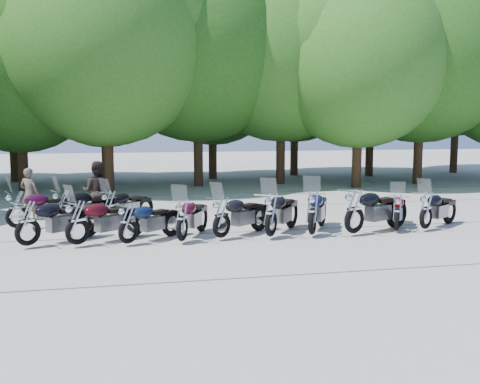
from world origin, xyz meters
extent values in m
plane|color=#9E998E|center=(0.00, 0.00, 0.00)|extent=(90.00, 90.00, 0.00)
cylinder|color=#3A2614|center=(-7.25, 12.84, 1.65)|extent=(0.44, 0.44, 3.31)
sphere|color=#286319|center=(-7.25, 12.84, 5.32)|extent=(7.31, 7.31, 7.31)
cylinder|color=#3A2614|center=(-3.57, 11.24, 1.97)|extent=(0.44, 0.44, 3.93)
sphere|color=#357721|center=(-3.57, 11.24, 6.33)|extent=(8.70, 8.70, 8.70)
cylinder|color=#3A2614|center=(0.54, 13.09, 2.06)|extent=(0.44, 0.44, 4.13)
sphere|color=#286319|center=(0.54, 13.09, 6.64)|extent=(9.13, 9.13, 9.13)
cylinder|color=#3A2614|center=(4.61, 13.20, 2.05)|extent=(0.44, 0.44, 4.09)
sphere|color=#357721|center=(4.61, 13.20, 6.58)|extent=(9.04, 9.04, 9.04)
cylinder|color=#3A2614|center=(7.55, 10.82, 1.81)|extent=(0.44, 0.44, 3.62)
sphere|color=#357721|center=(7.55, 10.82, 5.82)|extent=(8.00, 8.00, 8.00)
cylinder|color=#3A2614|center=(11.20, 11.78, 1.99)|extent=(0.44, 0.44, 3.98)
sphere|color=#286319|center=(11.20, 11.78, 6.40)|extent=(8.79, 8.79, 8.79)
cylinder|color=#3A2614|center=(-8.29, 16.97, 1.76)|extent=(0.44, 0.44, 3.52)
sphere|color=#357721|center=(-8.29, 16.97, 5.66)|extent=(7.78, 7.78, 7.78)
cylinder|color=#3A2614|center=(-3.76, 16.43, 1.71)|extent=(0.44, 0.44, 3.42)
sphere|color=#286319|center=(-3.76, 16.43, 5.50)|extent=(7.56, 7.56, 7.56)
cylinder|color=#3A2614|center=(1.80, 16.47, 1.78)|extent=(0.44, 0.44, 3.56)
sphere|color=#286319|center=(1.80, 16.47, 5.73)|extent=(7.88, 7.88, 7.88)
cylinder|color=#3A2614|center=(6.69, 17.47, 1.88)|extent=(0.44, 0.44, 3.76)
sphere|color=#286319|center=(6.69, 17.47, 6.04)|extent=(8.31, 8.31, 8.31)
cylinder|color=#3A2614|center=(10.68, 16.09, 1.81)|extent=(0.44, 0.44, 3.63)
sphere|color=#357721|center=(10.68, 16.09, 5.83)|extent=(8.02, 8.02, 8.02)
cylinder|color=#3A2614|center=(16.61, 17.02, 2.19)|extent=(0.44, 0.44, 4.37)
sphere|color=#286319|center=(16.61, 17.02, 7.03)|extent=(9.67, 9.67, 9.67)
imported|color=brown|center=(-5.86, 4.74, 0.80)|extent=(0.69, 0.59, 1.61)
imported|color=black|center=(-3.83, 3.89, 0.92)|extent=(1.04, 0.90, 1.84)
camera|label=1|loc=(-3.23, -13.18, 2.93)|focal=42.00mm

